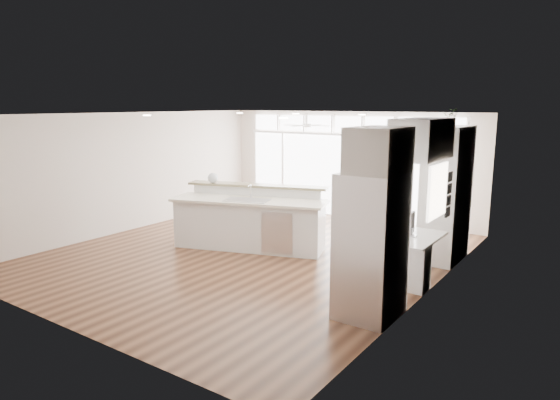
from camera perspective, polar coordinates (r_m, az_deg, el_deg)
The scene contains 24 objects.
floor at distance 9.86m, azimuth -3.21°, elevation -6.18°, with size 7.00×8.00×0.02m, color #3F2213.
ceiling at distance 9.42m, azimuth -3.39°, elevation 9.77°, with size 7.00×8.00×0.02m, color silver.
wall_back at distance 12.90m, azimuth 7.73°, elevation 4.00°, with size 7.00×0.04×2.70m, color beige.
wall_front at distance 6.91m, azimuth -24.18°, elevation -2.93°, with size 7.00×0.04×2.70m, color beige.
wall_left at distance 12.00m, azimuth -16.60°, elevation 3.12°, with size 0.04×8.00×2.70m, color beige.
wall_right at distance 7.92m, azimuth 17.10°, elevation -0.77°, with size 0.04×8.00×2.70m, color beige.
glass_wall at distance 12.89m, azimuth 7.58°, elevation 2.65°, with size 5.80×0.06×2.08m, color white.
transom_row at distance 12.76m, azimuth 7.73°, elevation 8.57°, with size 5.90×0.06×0.40m, color white.
desk_window at distance 8.18m, azimuth 17.56°, elevation 0.99°, with size 0.04×0.85×0.85m, color silver.
ceiling_fan at distance 12.01m, azimuth 3.08°, elevation 8.98°, with size 1.16×1.16×0.32m, color white.
recessed_lights at distance 9.58m, azimuth -2.64°, elevation 9.68°, with size 3.40×3.00×0.02m, color white.
oven_cabinet at distance 9.72m, azimuth 18.48°, elevation 0.66°, with size 0.64×1.20×2.50m, color white.
desk_nook at distance 8.55m, azimuth 14.98°, elevation -6.53°, with size 0.72×1.30×0.76m, color white.
upper_cabinets at distance 8.17m, azimuth 15.93°, elevation 6.73°, with size 0.64×1.30×0.64m, color white.
refrigerator at distance 6.90m, azimuth 10.37°, elevation -5.15°, with size 0.76×0.90×2.00m, color silver.
fridge_cabinet at distance 6.64m, azimuth 11.23°, elevation 5.62°, with size 0.64×0.90×0.60m, color white.
framed_photos at distance 8.79m, azimuth 18.71°, elevation 0.59°, with size 0.06×0.22×0.80m, color black.
kitchen_island at distance 10.07m, azimuth -3.55°, elevation -2.11°, with size 3.12×1.17×1.24m, color white.
rug at distance 8.98m, azimuth 11.89°, elevation -8.04°, with size 0.97×0.70×0.01m, color #361C11.
office_chair at distance 8.99m, azimuth 10.79°, elevation -4.85°, with size 0.49×0.45×0.95m, color black.
fishbowl at distance 10.65m, azimuth -7.68°, elevation 2.52°, with size 0.22×0.22×0.22m, color silver.
monitor at distance 8.42m, azimuth 14.66°, elevation -2.68°, with size 0.08×0.48×0.40m, color black.
keyboard at distance 8.52m, azimuth 13.53°, elevation -3.80°, with size 0.11×0.31×0.02m, color white.
potted_plant at distance 9.59m, azimuth 18.98°, elevation 8.74°, with size 0.27×0.30×0.24m, color #2E4E21.
Camera 1 is at (5.81, -7.41, 2.90)m, focal length 32.00 mm.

